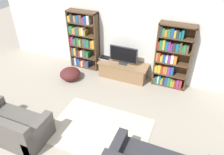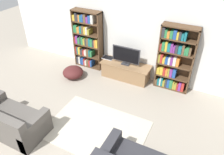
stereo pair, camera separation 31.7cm
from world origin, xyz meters
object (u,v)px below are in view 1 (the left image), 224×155
at_px(tv_stand, 123,70).
at_px(laptop, 105,58).
at_px(couch_left_sectional, 12,127).
at_px(bookshelf_right, 171,57).
at_px(beanbag_ottoman, 70,74).
at_px(television, 123,55).
at_px(bookshelf_left, 83,40).

xyz_separation_m(tv_stand, laptop, (-0.63, 0.08, 0.25)).
relative_size(laptop, couch_left_sectional, 0.23).
bearing_deg(laptop, bookshelf_right, 1.92).
xyz_separation_m(couch_left_sectional, beanbag_ottoman, (-0.06, 2.39, -0.10)).
xyz_separation_m(laptop, couch_left_sectional, (-0.74, -3.17, -0.22)).
relative_size(tv_stand, laptop, 4.32).
height_order(bookshelf_right, television, bookshelf_right).
height_order(bookshelf_left, television, bookshelf_left).
distance_m(television, laptop, 0.70).
bearing_deg(tv_stand, couch_left_sectional, -114.07).
relative_size(bookshelf_right, beanbag_ottoman, 3.00).
bearing_deg(bookshelf_right, tv_stand, -173.54).
xyz_separation_m(bookshelf_right, tv_stand, (-1.31, -0.15, -0.65)).
xyz_separation_m(bookshelf_left, laptop, (0.77, -0.06, -0.42)).
height_order(bookshelf_left, beanbag_ottoman, bookshelf_left).
distance_m(television, beanbag_ottoman, 1.70).
height_order(tv_stand, beanbag_ottoman, tv_stand).
xyz_separation_m(television, laptop, (-0.63, 0.10, -0.28)).
distance_m(bookshelf_left, laptop, 0.88).
bearing_deg(bookshelf_right, bookshelf_left, -179.99).
bearing_deg(bookshelf_left, beanbag_ottoman, -92.17).
xyz_separation_m(bookshelf_left, tv_stand, (1.40, -0.15, -0.67)).
relative_size(bookshelf_left, television, 2.20).
xyz_separation_m(bookshelf_left, couch_left_sectional, (0.03, -3.23, -0.64)).
bearing_deg(tv_stand, television, -90.00).
xyz_separation_m(laptop, beanbag_ottoman, (-0.80, -0.78, -0.32)).
xyz_separation_m(television, beanbag_ottoman, (-1.44, -0.68, -0.60)).
distance_m(couch_left_sectional, beanbag_ottoman, 2.39).
xyz_separation_m(bookshelf_right, beanbag_ottoman, (-2.75, -0.84, -0.72)).
distance_m(bookshelf_left, tv_stand, 1.56).
bearing_deg(beanbag_ottoman, couch_left_sectional, -88.62).
height_order(laptop, beanbag_ottoman, laptop).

